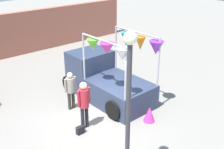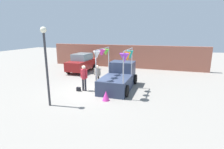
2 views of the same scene
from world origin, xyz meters
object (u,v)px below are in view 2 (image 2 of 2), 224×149
object	(u,v)px
parked_car	(82,63)
person_customer	(84,76)
vendor_truck	(119,76)
folded_kite_bundle_magenta	(106,96)
person_vendor	(97,73)
handbag	(79,89)
street_lamp	(46,56)

from	to	relation	value
parked_car	person_customer	world-z (taller)	parked_car
vendor_truck	folded_kite_bundle_magenta	bearing A→B (deg)	-91.35
person_customer	person_vendor	bearing A→B (deg)	74.85
parked_car	folded_kite_bundle_magenta	distance (m)	8.54
person_customer	person_vendor	distance (m)	1.51
handbag	folded_kite_bundle_magenta	distance (m)	2.63
person_vendor	handbag	bearing A→B (deg)	-114.24
person_vendor	handbag	xyz separation A→B (m)	(-0.74, -1.65, -0.81)
person_customer	handbag	bearing A→B (deg)	-150.26
person_vendor	street_lamp	size ratio (longest dim) A/B	0.37
street_lamp	person_vendor	bearing A→B (deg)	75.86
parked_car	handbag	bearing A→B (deg)	-64.95
parked_car	person_customer	xyz separation A→B (m)	(3.04, -5.56, 0.15)
parked_car	person_customer	size ratio (longest dim) A/B	2.22
vendor_truck	street_lamp	distance (m)	5.50
vendor_truck	person_vendor	size ratio (longest dim) A/B	2.56
person_customer	folded_kite_bundle_magenta	xyz separation A→B (m)	(2.05, -1.25, -0.80)
handbag	street_lamp	world-z (taller)	street_lamp
handbag	street_lamp	bearing A→B (deg)	-97.42
parked_car	person_customer	distance (m)	6.34
parked_car	person_vendor	size ratio (longest dim) A/B	2.52
person_vendor	person_customer	bearing A→B (deg)	-105.15
person_customer	parked_car	bearing A→B (deg)	118.69
folded_kite_bundle_magenta	person_customer	bearing A→B (deg)	148.64
street_lamp	folded_kite_bundle_magenta	bearing A→B (deg)	30.72
parked_car	folded_kite_bundle_magenta	world-z (taller)	parked_car
vendor_truck	parked_car	world-z (taller)	vendor_truck
person_customer	person_vendor	size ratio (longest dim) A/B	1.14
street_lamp	folded_kite_bundle_magenta	xyz separation A→B (m)	(2.75, 1.64, -2.46)
person_vendor	street_lamp	world-z (taller)	street_lamp
parked_car	street_lamp	bearing A→B (deg)	-74.50
vendor_truck	person_customer	size ratio (longest dim) A/B	2.26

